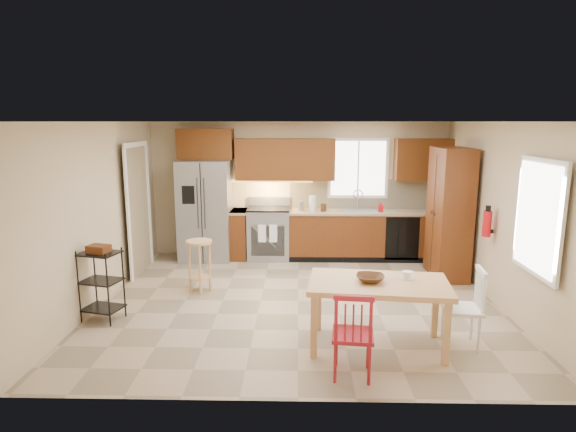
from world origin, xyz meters
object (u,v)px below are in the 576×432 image
(soap_bottle, at_px, (381,207))
(table_bowl, at_px, (370,282))
(fire_extinguisher, at_px, (487,224))
(dining_table, at_px, (378,315))
(chair_red, at_px, (353,333))
(bar_stool, at_px, (200,266))
(chair_white, at_px, (462,307))
(table_jar, at_px, (407,277))
(pantry, at_px, (449,213))
(refrigerator, at_px, (206,210))
(range_stove, at_px, (269,234))
(utility_cart, at_px, (101,285))

(soap_bottle, distance_m, table_bowl, 3.55)
(soap_bottle, xyz_separation_m, fire_extinguisher, (1.15, -1.95, 0.10))
(dining_table, relative_size, chair_red, 1.70)
(fire_extinguisher, bearing_deg, bar_stool, 177.01)
(chair_white, bearing_deg, fire_extinguisher, -21.95)
(soap_bottle, height_order, table_jar, soap_bottle)
(chair_white, height_order, table_bowl, chair_white)
(pantry, xyz_separation_m, fire_extinguisher, (0.20, -1.05, 0.05))
(chair_red, distance_m, chair_white, 1.48)
(table_bowl, bearing_deg, refrigerator, 125.46)
(range_stove, distance_m, table_jar, 3.91)
(chair_red, relative_size, bar_stool, 1.15)
(range_stove, bearing_deg, pantry, -18.29)
(refrigerator, relative_size, table_jar, 14.17)
(pantry, bearing_deg, refrigerator, 167.38)
(chair_white, bearing_deg, pantry, -6.93)
(fire_extinguisher, xyz_separation_m, bar_stool, (-4.10, 0.21, -0.71))
(fire_extinguisher, height_order, chair_white, fire_extinguisher)
(range_stove, height_order, chair_white, range_stove)
(range_stove, height_order, bar_stool, range_stove)
(pantry, distance_m, dining_table, 3.08)
(chair_white, distance_m, utility_cart, 4.38)
(pantry, bearing_deg, fire_extinguisher, -79.22)
(fire_extinguisher, relative_size, utility_cart, 0.39)
(pantry, distance_m, bar_stool, 4.04)
(dining_table, bearing_deg, range_stove, 118.25)
(chair_white, distance_m, table_bowl, 1.09)
(utility_cart, bearing_deg, pantry, 35.65)
(fire_extinguisher, height_order, dining_table, fire_extinguisher)
(soap_bottle, height_order, bar_stool, soap_bottle)
(refrigerator, distance_m, pantry, 4.23)
(refrigerator, bearing_deg, table_jar, -49.34)
(range_stove, bearing_deg, utility_cart, -123.98)
(soap_bottle, distance_m, fire_extinguisher, 2.27)
(table_bowl, relative_size, table_jar, 2.42)
(dining_table, height_order, chair_red, chair_red)
(range_stove, height_order, pantry, pantry)
(range_stove, distance_m, utility_cart, 3.49)
(table_jar, bearing_deg, refrigerator, 130.66)
(soap_bottle, relative_size, pantry, 0.09)
(fire_extinguisher, bearing_deg, table_bowl, -140.29)
(chair_red, xyz_separation_m, utility_cart, (-3.04, 1.32, 0.02))
(table_jar, bearing_deg, chair_white, -4.26)
(refrigerator, height_order, chair_white, refrigerator)
(chair_red, height_order, table_jar, chair_red)
(soap_bottle, height_order, fire_extinguisher, fire_extinguisher)
(fire_extinguisher, xyz_separation_m, chair_red, (-2.09, -2.18, -0.65))
(range_stove, relative_size, utility_cart, 0.99)
(table_bowl, height_order, table_jar, table_jar)
(table_jar, distance_m, bar_stool, 3.18)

